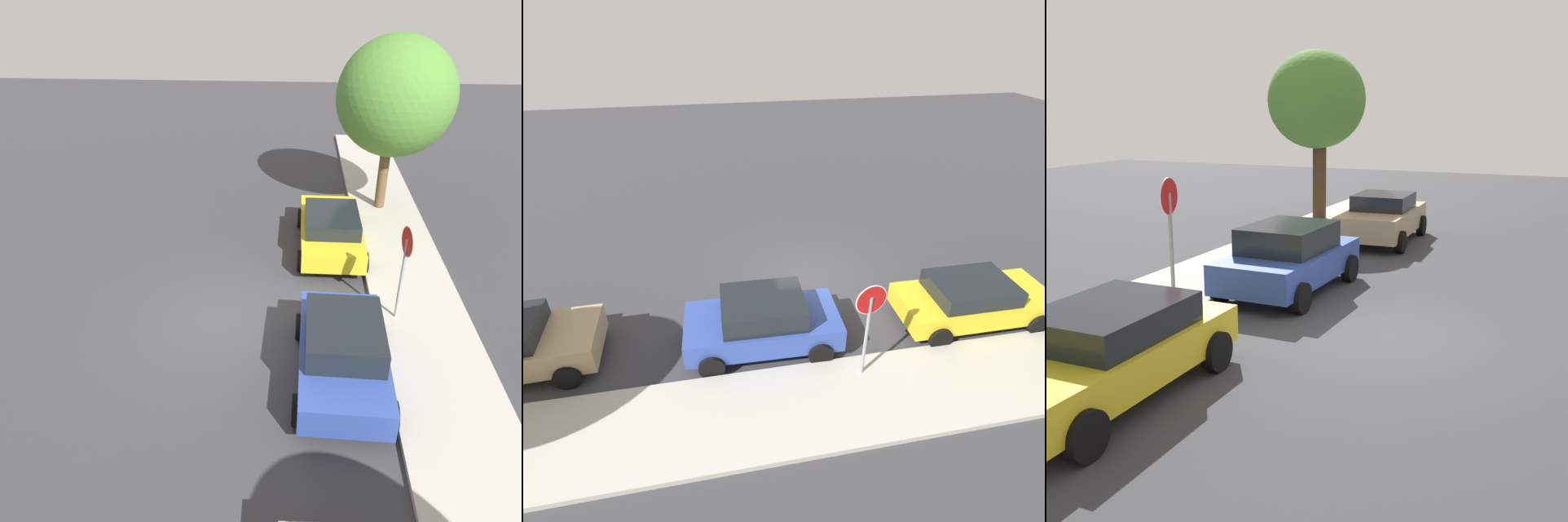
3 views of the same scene
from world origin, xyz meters
TOP-DOWN VIEW (x-y plane):
  - ground_plane at (0.00, 0.00)m, footprint 60.00×60.00m
  - sidewalk_curb at (0.00, 5.13)m, footprint 32.00×2.45m
  - stop_sign at (-0.21, 4.44)m, footprint 0.75×0.13m
  - parked_car_blue at (1.97, 2.87)m, footprint 4.01×2.17m
  - parked_car_yellow at (-3.98, 2.95)m, footprint 4.30×2.10m
  - street_tree_near_corner at (-7.13, 5.06)m, footprint 4.00×4.00m

SIDE VIEW (x-z plane):
  - ground_plane at x=0.00m, z-range 0.00..0.00m
  - sidewalk_curb at x=0.00m, z-range 0.00..0.14m
  - parked_car_yellow at x=-3.98m, z-range 0.04..1.37m
  - parked_car_blue at x=1.97m, z-range 0.02..1.54m
  - stop_sign at x=-0.21m, z-range 0.50..3.20m
  - street_tree_near_corner at x=-7.13m, z-range 1.05..7.15m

